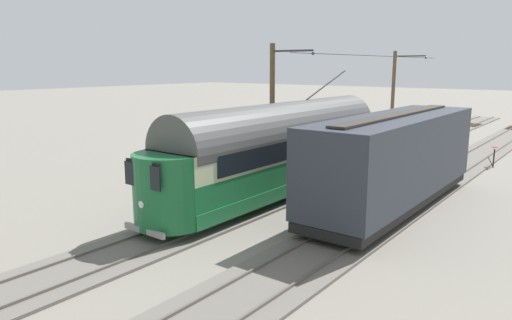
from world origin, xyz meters
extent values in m
plane|color=gray|center=(0.00, 0.00, 0.00)|extent=(220.00, 220.00, 0.00)
cube|color=#666059|center=(-2.50, 0.00, 0.05)|extent=(2.80, 80.00, 0.10)
cube|color=#59544C|center=(-1.78, 0.00, 0.14)|extent=(0.07, 80.00, 0.08)
cube|color=#59544C|center=(-3.21, 0.00, 0.14)|extent=(0.07, 80.00, 0.08)
cube|color=#666059|center=(2.50, 0.00, 0.05)|extent=(2.80, 80.00, 0.10)
cube|color=#59544C|center=(3.21, 0.00, 0.14)|extent=(0.07, 80.00, 0.08)
cube|color=#59544C|center=(1.78, 0.00, 0.14)|extent=(0.07, 80.00, 0.08)
cube|color=#47331E|center=(2.50, -32.00, 0.11)|extent=(2.50, 0.24, 0.08)
cube|color=#47331E|center=(2.50, -31.35, 0.11)|extent=(2.50, 0.24, 0.08)
cube|color=#47331E|center=(2.50, -30.70, 0.11)|extent=(2.50, 0.24, 0.08)
cube|color=#47331E|center=(2.50, -30.05, 0.11)|extent=(2.50, 0.24, 0.08)
cube|color=#47331E|center=(2.50, -29.40, 0.11)|extent=(2.50, 0.24, 0.08)
cube|color=#196033|center=(2.50, 2.22, 0.71)|extent=(2.65, 13.91, 0.55)
cube|color=#196033|center=(2.50, 2.22, 1.46)|extent=(2.55, 13.91, 0.95)
cube|color=#B7C699|center=(2.50, 2.22, 2.46)|extent=(2.55, 13.91, 1.05)
cylinder|color=#4C4C4C|center=(2.50, 2.22, 2.98)|extent=(2.65, 13.63, 2.65)
cylinder|color=#196033|center=(2.50, 9.12, 1.70)|extent=(2.55, 2.55, 2.55)
cylinder|color=#196033|center=(2.50, -4.69, 1.70)|extent=(2.55, 2.55, 2.55)
cube|color=black|center=(2.50, 10.26, 2.72)|extent=(1.63, 0.08, 0.36)
cube|color=black|center=(2.50, 10.29, 2.41)|extent=(1.73, 0.06, 0.80)
cube|color=black|center=(3.79, 2.22, 2.46)|extent=(0.04, 11.68, 0.80)
cube|color=black|center=(1.20, 2.22, 2.46)|extent=(0.04, 11.68, 0.80)
cylinder|color=silver|center=(2.50, 10.38, 1.46)|extent=(0.24, 0.06, 0.24)
cube|color=gray|center=(2.50, 10.32, 0.53)|extent=(1.94, 0.12, 0.20)
cylinder|color=black|center=(2.50, -1.84, 4.99)|extent=(0.07, 3.97, 1.42)
cylinder|color=black|center=(3.21, 6.67, 0.56)|extent=(0.10, 0.76, 0.76)
cylinder|color=black|center=(1.78, 6.67, 0.56)|extent=(0.10, 0.76, 0.76)
cylinder|color=black|center=(3.21, -2.23, 0.56)|extent=(0.10, 0.76, 0.76)
cylinder|color=black|center=(1.78, -2.23, 0.56)|extent=(0.10, 0.76, 0.76)
cube|color=#2D333D|center=(-2.50, 1.24, 2.33)|extent=(2.90, 11.78, 3.20)
cube|color=#332D28|center=(-2.50, 1.24, 3.99)|extent=(0.70, 10.60, 0.08)
cube|color=black|center=(-2.50, 1.24, 0.53)|extent=(2.70, 11.78, 0.36)
cube|color=black|center=(-1.02, 1.24, 2.07)|extent=(0.06, 2.20, 2.56)
cylinder|color=black|center=(-1.78, 5.36, 0.60)|extent=(0.10, 0.84, 0.84)
cylinder|color=black|center=(-3.21, 5.36, 0.60)|extent=(0.10, 0.84, 0.84)
cylinder|color=black|center=(-1.78, -2.89, 0.60)|extent=(0.10, 0.84, 0.84)
cylinder|color=black|center=(-3.21, -2.89, 0.60)|extent=(0.10, 0.84, 0.84)
cylinder|color=brown|center=(4.91, -17.05, 3.53)|extent=(0.28, 0.28, 7.07)
cylinder|color=#2D2D2D|center=(3.70, -17.05, 6.67)|extent=(2.42, 0.10, 0.10)
sphere|color=#334733|center=(2.50, -17.05, 6.52)|extent=(0.16, 0.16, 0.16)
cylinder|color=brown|center=(4.91, -0.40, 3.53)|extent=(0.28, 0.28, 7.07)
cylinder|color=#2D2D2D|center=(3.70, -0.40, 6.67)|extent=(2.42, 0.10, 0.10)
sphere|color=#334733|center=(2.50, -0.40, 6.52)|extent=(0.16, 0.16, 0.16)
cylinder|color=black|center=(2.50, -8.73, 6.52)|extent=(0.03, 20.65, 0.03)
cylinder|color=black|center=(3.70, -17.05, 6.67)|extent=(2.42, 0.02, 0.02)
cylinder|color=black|center=(-4.06, -10.48, 0.55)|extent=(0.08, 0.08, 1.10)
cylinder|color=red|center=(-4.06, -10.48, 1.22)|extent=(0.30, 0.30, 0.03)
cylinder|color=#262626|center=(-3.88, -10.48, 0.35)|extent=(0.33, 0.04, 0.54)
cube|color=#47331E|center=(4.96, 2.93, 0.09)|extent=(0.24, 2.40, 0.18)
cube|color=#47331E|center=(5.26, 2.93, 0.09)|extent=(0.24, 2.40, 0.18)
cube|color=#47331E|center=(5.56, 2.93, 0.09)|extent=(0.24, 2.40, 0.18)
cube|color=#47331E|center=(5.26, 2.63, 0.27)|extent=(2.40, 0.24, 0.18)
cube|color=#47331E|center=(5.26, 2.93, 0.27)|extent=(2.40, 0.24, 0.18)
cube|color=#47331E|center=(5.26, 3.23, 0.27)|extent=(2.40, 0.24, 0.18)
cube|color=#47331E|center=(4.96, 2.93, 0.45)|extent=(0.24, 2.40, 0.18)
cube|color=#47331E|center=(5.26, 2.93, 0.45)|extent=(0.24, 2.40, 0.18)
cube|color=#47331E|center=(5.56, 2.93, 0.45)|extent=(0.24, 2.40, 0.18)
camera|label=1|loc=(-9.66, 20.10, 5.94)|focal=33.47mm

